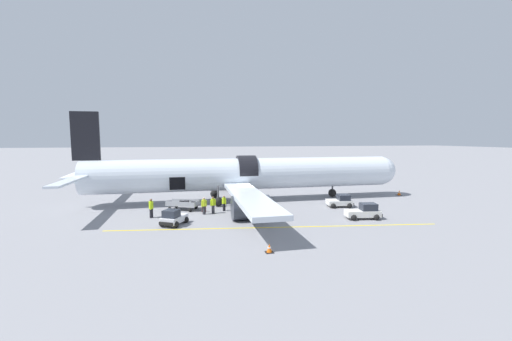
% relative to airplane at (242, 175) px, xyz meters
% --- Properties ---
extents(ground_plane, '(500.00, 500.00, 0.00)m').
position_rel_airplane_xyz_m(ground_plane, '(0.04, -3.79, -3.17)').
color(ground_plane, gray).
extents(apron_marking_line, '(28.49, 4.26, 0.01)m').
position_rel_airplane_xyz_m(apron_marking_line, '(0.77, -12.04, -3.17)').
color(apron_marking_line, yellow).
rests_on(apron_marking_line, ground_plane).
extents(airplane, '(40.92, 35.39, 10.51)m').
position_rel_airplane_xyz_m(airplane, '(0.00, 0.00, 0.00)').
color(airplane, silver).
rests_on(airplane, ground_plane).
extents(baggage_tug_lead, '(2.58, 2.94, 1.42)m').
position_rel_airplane_xyz_m(baggage_tug_lead, '(-7.80, -9.36, -2.57)').
color(baggage_tug_lead, silver).
rests_on(baggage_tug_lead, ground_plane).
extents(baggage_tug_mid, '(3.45, 2.14, 1.48)m').
position_rel_airplane_xyz_m(baggage_tug_mid, '(9.84, -11.02, -2.53)').
color(baggage_tug_mid, silver).
rests_on(baggage_tug_mid, ground_plane).
extents(baggage_tug_rear, '(3.00, 2.41, 1.38)m').
position_rel_airplane_xyz_m(baggage_tug_rear, '(10.14, -5.69, -2.57)').
color(baggage_tug_rear, silver).
rests_on(baggage_tug_rear, ground_plane).
extents(baggage_cart_loading, '(4.17, 2.78, 1.01)m').
position_rel_airplane_xyz_m(baggage_cart_loading, '(-6.90, -3.56, -2.64)').
color(baggage_cart_loading, '#999BA0').
rests_on(baggage_cart_loading, ground_plane).
extents(ground_crew_loader_a, '(0.46, 0.65, 1.85)m').
position_rel_airplane_xyz_m(ground_crew_loader_a, '(-9.98, -6.34, -2.20)').
color(ground_crew_loader_a, black).
rests_on(ground_crew_loader_a, ground_plane).
extents(ground_crew_loader_b, '(0.60, 0.51, 1.74)m').
position_rel_airplane_xyz_m(ground_crew_loader_b, '(-4.95, -6.02, -2.26)').
color(ground_crew_loader_b, '#2D2D33').
rests_on(ground_crew_loader_b, ground_plane).
extents(ground_crew_driver, '(0.61, 0.49, 1.74)m').
position_rel_airplane_xyz_m(ground_crew_driver, '(-4.03, -5.81, -2.26)').
color(ground_crew_driver, '#2D2D33').
rests_on(ground_crew_driver, ground_plane).
extents(ground_crew_supervisor, '(0.52, 0.52, 1.63)m').
position_rel_airplane_xyz_m(ground_crew_supervisor, '(-2.81, -4.98, -2.31)').
color(ground_crew_supervisor, black).
rests_on(ground_crew_supervisor, ground_plane).
extents(suitcase_on_tarmac_upright, '(0.45, 0.27, 0.71)m').
position_rel_airplane_xyz_m(suitcase_on_tarmac_upright, '(-4.91, -5.02, -2.87)').
color(suitcase_on_tarmac_upright, '#4C1E1E').
rests_on(suitcase_on_tarmac_upright, ground_plane).
extents(safety_cone_nose, '(0.64, 0.64, 0.70)m').
position_rel_airplane_xyz_m(safety_cone_nose, '(21.22, -0.93, -2.84)').
color(safety_cone_nose, black).
rests_on(safety_cone_nose, ground_plane).
extents(safety_cone_engine_left, '(0.54, 0.54, 0.61)m').
position_rel_airplane_xyz_m(safety_cone_engine_left, '(-1.24, -17.68, -2.89)').
color(safety_cone_engine_left, black).
rests_on(safety_cone_engine_left, ground_plane).
extents(safety_cone_wingtip, '(0.47, 0.47, 0.75)m').
position_rel_airplane_xyz_m(safety_cone_wingtip, '(1.34, -8.70, -2.82)').
color(safety_cone_wingtip, black).
rests_on(safety_cone_wingtip, ground_plane).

